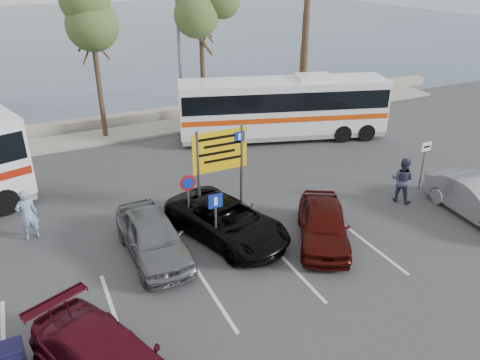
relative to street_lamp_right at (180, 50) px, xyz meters
name	(u,v)px	position (x,y,z in m)	size (l,w,h in m)	color
ground	(231,262)	(-3.00, -13.52, -4.60)	(120.00, 120.00, 0.00)	#343437
kerb_strip	(132,133)	(-3.00, 0.48, -4.52)	(44.00, 2.40, 0.15)	gray
seawall	(124,119)	(-3.00, 2.48, -4.30)	(48.00, 0.80, 0.60)	gray
sea	(53,31)	(-3.00, 46.48, -4.59)	(140.00, 140.00, 0.00)	#384C5A
tree_mid	(90,14)	(-4.50, 0.48, 2.06)	(3.20, 3.20, 8.00)	#382619
tree_right	(201,18)	(1.50, 0.48, 1.57)	(3.20, 3.20, 7.40)	#382619
street_lamp_right	(180,50)	(0.00, 0.00, 0.00)	(0.45, 1.15, 8.01)	slate
direction_sign	(220,157)	(-2.00, -10.32, -2.17)	(2.20, 0.12, 3.60)	slate
sign_no_stop	(188,195)	(-3.60, -11.13, -3.02)	(0.60, 0.08, 2.35)	slate
sign_parking	(216,215)	(-3.20, -12.73, -3.13)	(0.50, 0.07, 2.25)	slate
sign_taxi	(424,159)	(6.80, -12.03, -3.18)	(0.50, 0.07, 2.20)	slate
lane_markings	(211,288)	(-4.14, -14.52, -4.60)	(12.02, 4.20, 0.01)	silver
coach_bus_right	(283,110)	(4.50, -3.85, -2.96)	(11.54, 5.62, 3.53)	white
car_silver_a	(153,236)	(-5.22, -12.02, -3.84)	(1.80, 4.47, 1.52)	slate
car_red	(323,224)	(0.50, -13.73, -3.88)	(1.70, 4.22, 1.44)	#410D09
suv_black	(227,220)	(-2.50, -12.02, -3.90)	(2.32, 5.04, 1.40)	black
car_silver_b	(478,200)	(7.00, -14.82, -3.85)	(1.58, 4.53, 1.49)	#95959A
pedestrian_near	(27,215)	(-8.96, -9.04, -3.62)	(0.71, 0.47, 1.95)	#809ABA
pedestrian_far	(402,180)	(5.21, -12.52, -3.63)	(0.94, 0.73, 1.94)	#353A50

